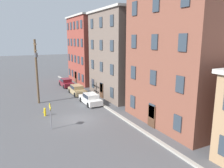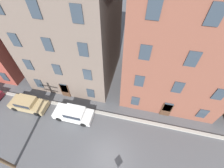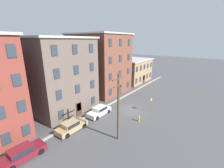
# 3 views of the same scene
# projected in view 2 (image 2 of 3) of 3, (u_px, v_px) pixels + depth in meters

# --- Properties ---
(ground_plane) EXTENTS (200.00, 200.00, 0.00)m
(ground_plane) POSITION_uv_depth(u_px,v_px,m) (108.00, 157.00, 14.48)
(ground_plane) COLOR #4C4C4F
(kerb_strip) EXTENTS (56.00, 0.36, 0.16)m
(kerb_strip) POSITION_uv_depth(u_px,v_px,m) (118.00, 116.00, 17.31)
(kerb_strip) COLOR #9E998E
(kerb_strip) RESTS_ON ground_plane
(apartment_midblock) EXTENTS (10.69, 9.87, 12.67)m
(apartment_midblock) POSITION_uv_depth(u_px,v_px,m) (72.00, 32.00, 17.59)
(apartment_midblock) COLOR #66564C
(apartment_midblock) RESTS_ON ground_plane
(apartment_far) EXTENTS (11.11, 12.32, 13.63)m
(apartment_far) POSITION_uv_depth(u_px,v_px,m) (180.00, 36.00, 16.19)
(apartment_far) COLOR brown
(apartment_far) RESTS_ON ground_plane
(car_tan) EXTENTS (4.40, 1.92, 1.43)m
(car_tan) POSITION_uv_depth(u_px,v_px,m) (28.00, 103.00, 17.68)
(car_tan) COLOR tan
(car_tan) RESTS_ON ground_plane
(car_white) EXTENTS (4.40, 1.92, 1.43)m
(car_white) POSITION_uv_depth(u_px,v_px,m) (74.00, 113.00, 16.79)
(car_white) COLOR silver
(car_white) RESTS_ON ground_plane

